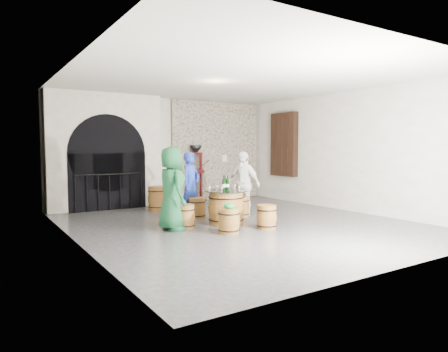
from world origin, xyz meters
TOP-DOWN VIEW (x-y plane):
  - ground at (0.00, 0.00)m, footprint 8.00×8.00m
  - wall_back at (0.00, 4.00)m, footprint 8.00×0.00m
  - wall_front at (0.00, -4.00)m, footprint 8.00×0.00m
  - wall_left at (-3.50, 0.00)m, footprint 0.00×8.00m
  - wall_right at (3.50, 0.00)m, footprint 0.00×8.00m
  - ceiling at (0.00, 0.00)m, footprint 8.00×8.00m
  - stone_facing_panel at (1.80, 3.94)m, footprint 3.20×0.12m
  - arched_opening at (-1.90, 3.74)m, footprint 3.10×0.60m
  - shuttered_window at (3.38, 2.40)m, footprint 0.23×1.10m
  - barrel_table at (-0.29, 0.09)m, footprint 0.98×0.98m
  - barrel_stool_left at (-1.29, 0.13)m, footprint 0.44×0.44m
  - barrel_stool_far at (-0.49, 1.07)m, footprint 0.44×0.44m
  - barrel_stool_right at (0.53, 0.68)m, footprint 0.44×0.44m
  - barrel_stool_near_right at (0.14, -0.82)m, footprint 0.44×0.44m
  - barrel_stool_near_left at (-0.78, -0.78)m, footprint 0.44×0.44m
  - green_cap at (-0.78, -0.78)m, footprint 0.25×0.21m
  - person_green at (-1.59, 0.14)m, footprint 0.58×0.86m
  - person_blue at (-0.53, 1.28)m, footprint 0.69×0.59m
  - person_white at (0.66, 0.78)m, footprint 0.69×1.02m
  - wine_bottle_left at (-0.33, 0.11)m, footprint 0.08×0.08m
  - wine_bottle_center at (-0.24, 0.11)m, footprint 0.08×0.08m
  - wine_bottle_right at (-0.21, 0.25)m, footprint 0.08×0.08m
  - tasting_glass_a at (-0.49, -0.05)m, footprint 0.05×0.05m
  - tasting_glass_b at (0.04, 0.24)m, footprint 0.05×0.05m
  - tasting_glass_c at (-0.41, 0.28)m, footprint 0.05×0.05m
  - tasting_glass_d at (-0.08, 0.36)m, footprint 0.05×0.05m
  - tasting_glass_e at (-0.08, -0.13)m, footprint 0.05×0.05m
  - tasting_glass_f at (-0.68, 0.16)m, footprint 0.05×0.05m
  - side_barrel at (-0.81, 2.77)m, footprint 0.49×0.49m
  - corking_press at (0.91, 3.70)m, footprint 0.73×0.41m
  - control_box at (2.05, 3.86)m, footprint 0.18×0.10m

SIDE VIEW (x-z plane):
  - ground at x=0.00m, z-range 0.00..0.00m
  - barrel_stool_left at x=-1.29m, z-range 0.00..0.50m
  - barrel_stool_far at x=-0.49m, z-range 0.00..0.50m
  - barrel_stool_right at x=0.53m, z-range 0.00..0.50m
  - barrel_stool_near_right at x=0.14m, z-range 0.00..0.50m
  - barrel_stool_near_left at x=-0.78m, z-range 0.00..0.50m
  - side_barrel at x=-0.81m, z-range 0.00..0.65m
  - barrel_table at x=-0.29m, z-range 0.00..0.75m
  - green_cap at x=-0.78m, z-range 0.49..0.60m
  - person_blue at x=-0.53m, z-range 0.00..1.59m
  - person_white at x=0.66m, z-range 0.00..1.60m
  - tasting_glass_a at x=-0.49m, z-range 0.76..0.85m
  - tasting_glass_b at x=0.04m, z-range 0.76..0.85m
  - tasting_glass_c at x=-0.41m, z-range 0.76..0.85m
  - tasting_glass_d at x=-0.08m, z-range 0.76..0.85m
  - tasting_glass_e at x=-0.08m, z-range 0.76..0.85m
  - tasting_glass_f at x=-0.68m, z-range 0.76..0.85m
  - person_green at x=-1.59m, z-range 0.00..1.72m
  - wine_bottle_left at x=-0.33m, z-range 0.72..1.05m
  - wine_bottle_center at x=-0.24m, z-range 0.72..1.05m
  - wine_bottle_right at x=-0.21m, z-range 0.72..1.05m
  - corking_press at x=0.91m, z-range 0.15..1.92m
  - control_box at x=2.05m, z-range 1.24..1.46m
  - arched_opening at x=-1.90m, z-range -0.01..3.18m
  - wall_back at x=0.00m, z-range -2.40..5.60m
  - wall_front at x=0.00m, z-range -2.40..5.60m
  - wall_left at x=-3.50m, z-range -2.40..5.60m
  - wall_right at x=3.50m, z-range -2.40..5.60m
  - stone_facing_panel at x=1.80m, z-range 0.01..3.19m
  - shuttered_window at x=3.38m, z-range 0.80..2.80m
  - ceiling at x=0.00m, z-range 3.20..3.20m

